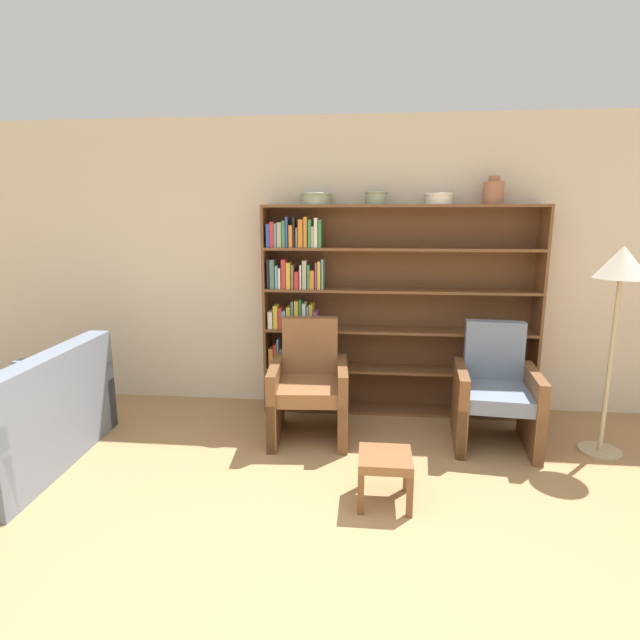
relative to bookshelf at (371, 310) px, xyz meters
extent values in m
plane|color=#A87F51|center=(-0.15, -2.72, -0.98)|extent=(24.00, 24.00, 0.00)
cube|color=beige|center=(-0.15, 0.17, 0.39)|extent=(12.00, 0.06, 2.75)
cube|color=brown|center=(-0.99, -0.02, -0.01)|extent=(0.02, 0.30, 1.95)
cube|color=brown|center=(1.50, -0.02, -0.01)|extent=(0.02, 0.30, 1.95)
cube|color=brown|center=(0.25, -0.02, 0.95)|extent=(2.47, 0.30, 0.02)
cube|color=brown|center=(0.25, -0.02, -0.97)|extent=(2.47, 0.30, 0.03)
cube|color=brown|center=(0.25, 0.13, -0.01)|extent=(2.47, 0.01, 1.95)
cube|color=#4C756B|center=(-0.95, -0.08, -0.87)|extent=(0.02, 0.14, 0.17)
cube|color=#B2A899|center=(-0.92, -0.07, -0.83)|extent=(0.02, 0.16, 0.26)
cube|color=#4C756B|center=(-0.89, -0.07, -0.83)|extent=(0.03, 0.16, 0.25)
cube|color=black|center=(-0.86, -0.08, -0.87)|extent=(0.03, 0.13, 0.17)
cube|color=white|center=(-0.82, -0.09, -0.83)|extent=(0.04, 0.12, 0.25)
cube|color=#388C47|center=(-0.77, -0.06, -0.83)|extent=(0.04, 0.18, 0.25)
cube|color=white|center=(-0.73, -0.09, -0.82)|extent=(0.02, 0.12, 0.27)
cube|color=black|center=(-0.69, -0.08, -0.85)|extent=(0.04, 0.14, 0.22)
cube|color=#388C47|center=(-0.65, -0.09, -0.84)|extent=(0.03, 0.12, 0.23)
cube|color=brown|center=(0.25, -0.02, -0.57)|extent=(2.47, 0.30, 0.03)
cube|color=orange|center=(-0.94, -0.08, -0.46)|extent=(0.04, 0.13, 0.19)
cube|color=red|center=(-0.90, -0.07, -0.44)|extent=(0.03, 0.15, 0.23)
cube|color=#669EB2|center=(-0.87, -0.08, -0.41)|extent=(0.02, 0.14, 0.28)
cube|color=#7F6B4C|center=(-0.85, -0.08, -0.46)|extent=(0.02, 0.14, 0.18)
cube|color=#B2A899|center=(-0.81, -0.08, -0.46)|extent=(0.04, 0.14, 0.18)
cube|color=white|center=(-0.77, -0.09, -0.42)|extent=(0.03, 0.12, 0.27)
cube|color=#669EB2|center=(-0.72, -0.05, -0.43)|extent=(0.04, 0.19, 0.24)
cube|color=black|center=(-0.68, -0.05, -0.44)|extent=(0.02, 0.20, 0.23)
cube|color=gold|center=(-0.66, -0.07, -0.47)|extent=(0.02, 0.17, 0.17)
cube|color=#4C756B|center=(-0.64, -0.05, -0.46)|extent=(0.02, 0.20, 0.19)
cube|color=#4C756B|center=(-0.60, -0.05, -0.45)|extent=(0.04, 0.19, 0.21)
cube|color=#334CB2|center=(-0.56, -0.05, -0.42)|extent=(0.03, 0.20, 0.27)
cube|color=black|center=(-0.53, -0.07, -0.43)|extent=(0.02, 0.17, 0.24)
cube|color=gold|center=(-0.50, -0.06, -0.42)|extent=(0.03, 0.17, 0.27)
cube|color=white|center=(-0.47, -0.06, -0.44)|extent=(0.02, 0.17, 0.23)
cube|color=brown|center=(0.25, -0.02, -0.19)|extent=(2.47, 0.30, 0.02)
cube|color=white|center=(-0.94, -0.06, -0.09)|extent=(0.04, 0.17, 0.16)
cube|color=gold|center=(-0.89, -0.08, -0.06)|extent=(0.04, 0.13, 0.22)
cube|color=red|center=(-0.85, -0.07, -0.07)|extent=(0.03, 0.16, 0.20)
cube|color=#669EB2|center=(-0.81, -0.05, -0.09)|extent=(0.04, 0.19, 0.17)
cube|color=gold|center=(-0.77, -0.08, -0.07)|extent=(0.04, 0.13, 0.21)
cube|color=#4C756B|center=(-0.73, -0.07, -0.04)|extent=(0.02, 0.15, 0.26)
cube|color=gold|center=(-0.69, -0.09, -0.04)|extent=(0.04, 0.13, 0.27)
cube|color=#388C47|center=(-0.66, -0.06, -0.04)|extent=(0.02, 0.18, 0.28)
cube|color=white|center=(-0.62, -0.06, -0.05)|extent=(0.04, 0.19, 0.24)
cube|color=#669EB2|center=(-0.59, -0.09, -0.07)|extent=(0.02, 0.12, 0.21)
cube|color=gold|center=(-0.56, -0.05, -0.06)|extent=(0.03, 0.19, 0.24)
cube|color=#994C99|center=(-0.52, -0.05, -0.09)|extent=(0.04, 0.19, 0.17)
cube|color=brown|center=(0.25, -0.02, 0.19)|extent=(2.47, 0.30, 0.02)
cube|color=black|center=(-0.95, -0.07, 0.34)|extent=(0.02, 0.16, 0.27)
cube|color=#4C756B|center=(-0.91, -0.09, 0.34)|extent=(0.04, 0.13, 0.27)
cube|color=#669EB2|center=(-0.87, -0.07, 0.31)|extent=(0.02, 0.16, 0.21)
cube|color=white|center=(-0.85, -0.05, 0.30)|extent=(0.02, 0.19, 0.19)
cube|color=red|center=(-0.81, -0.06, 0.34)|extent=(0.04, 0.18, 0.27)
cube|color=gold|center=(-0.77, -0.08, 0.33)|extent=(0.04, 0.14, 0.24)
cube|color=#7F6B4C|center=(-0.73, -0.05, 0.32)|extent=(0.02, 0.20, 0.22)
cube|color=red|center=(-0.69, -0.07, 0.29)|extent=(0.04, 0.16, 0.16)
cube|color=white|center=(-0.65, -0.08, 0.32)|extent=(0.02, 0.14, 0.22)
cube|color=#B2A899|center=(-0.62, -0.06, 0.34)|extent=(0.04, 0.17, 0.26)
cube|color=#388C47|center=(-0.58, -0.08, 0.32)|extent=(0.02, 0.14, 0.22)
cube|color=orange|center=(-0.55, -0.05, 0.29)|extent=(0.04, 0.20, 0.17)
cube|color=#994C99|center=(-0.51, -0.07, 0.33)|extent=(0.02, 0.16, 0.24)
cube|color=gold|center=(-0.48, -0.06, 0.33)|extent=(0.03, 0.18, 0.25)
cube|color=#669EB2|center=(-0.45, -0.06, 0.34)|extent=(0.02, 0.18, 0.28)
cube|color=brown|center=(0.25, -0.02, 0.57)|extent=(2.47, 0.30, 0.02)
cube|color=#334CB2|center=(-0.95, -0.05, 0.69)|extent=(0.03, 0.19, 0.21)
cube|color=red|center=(-0.91, -0.07, 0.70)|extent=(0.04, 0.15, 0.23)
cube|color=#669EB2|center=(-0.88, -0.05, 0.69)|extent=(0.02, 0.19, 0.21)
cube|color=#B2A899|center=(-0.84, -0.05, 0.70)|extent=(0.04, 0.19, 0.22)
cube|color=#388C47|center=(-0.80, -0.08, 0.70)|extent=(0.03, 0.14, 0.24)
cube|color=#334CB2|center=(-0.77, -0.06, 0.72)|extent=(0.02, 0.18, 0.27)
cube|color=orange|center=(-0.74, -0.05, 0.68)|extent=(0.03, 0.20, 0.20)
cube|color=black|center=(-0.71, -0.09, 0.72)|extent=(0.02, 0.12, 0.27)
cube|color=#7F6B4C|center=(-0.68, -0.07, 0.67)|extent=(0.02, 0.15, 0.18)
cube|color=orange|center=(-0.65, -0.06, 0.71)|extent=(0.04, 0.17, 0.25)
cube|color=orange|center=(-0.60, -0.05, 0.72)|extent=(0.03, 0.19, 0.27)
cube|color=#388C47|center=(-0.57, -0.08, 0.71)|extent=(0.03, 0.14, 0.25)
cube|color=#B2A899|center=(-0.54, -0.08, 0.68)|extent=(0.02, 0.15, 0.19)
cube|color=white|center=(-0.51, -0.08, 0.72)|extent=(0.03, 0.13, 0.26)
cube|color=#388C47|center=(-0.48, -0.08, 0.71)|extent=(0.03, 0.13, 0.25)
cylinder|color=gray|center=(-0.52, -0.02, 1.01)|extent=(0.27, 0.27, 0.10)
torus|color=gray|center=(-0.52, -0.02, 1.06)|extent=(0.30, 0.30, 0.02)
cylinder|color=gray|center=(0.02, -0.02, 1.02)|extent=(0.18, 0.18, 0.11)
torus|color=gray|center=(0.02, -0.02, 1.07)|extent=(0.21, 0.21, 0.02)
cylinder|color=silver|center=(0.58, -0.02, 1.01)|extent=(0.24, 0.24, 0.09)
torus|color=silver|center=(0.58, -0.02, 1.05)|extent=(0.26, 0.26, 0.02)
cylinder|color=#A36647|center=(1.04, -0.02, 1.06)|extent=(0.18, 0.18, 0.19)
cylinder|color=#A36647|center=(1.04, -0.02, 1.18)|extent=(0.10, 0.10, 0.05)
cube|color=slate|center=(-2.65, -1.38, -0.76)|extent=(0.92, 1.55, 0.45)
cube|color=slate|center=(-2.32, -1.36, -0.32)|extent=(0.25, 1.52, 0.42)
cube|color=slate|center=(-2.68, -0.68, -0.68)|extent=(0.85, 0.16, 0.61)
cube|color=tan|center=(-2.44, -1.57, -0.36)|extent=(0.19, 0.37, 0.37)
cube|color=#A83838|center=(-2.46, -1.16, -0.36)|extent=(0.19, 0.37, 0.37)
cube|color=brown|center=(-0.20, -0.97, -0.78)|extent=(0.08, 0.08, 0.40)
cube|color=brown|center=(-0.77, -1.01, -0.78)|extent=(0.08, 0.08, 0.40)
cube|color=brown|center=(-0.25, -0.36, -0.78)|extent=(0.08, 0.08, 0.40)
cube|color=brown|center=(-0.82, -0.40, -0.78)|extent=(0.08, 0.08, 0.40)
cube|color=brown|center=(-0.51, -0.69, -0.55)|extent=(0.53, 0.67, 0.12)
cube|color=brown|center=(-0.53, -0.41, -0.26)|extent=(0.49, 0.16, 0.52)
cube|color=brown|center=(-0.23, -0.67, -0.66)|extent=(0.13, 0.68, 0.64)
cube|color=brown|center=(-0.79, -0.71, -0.66)|extent=(0.13, 0.68, 0.64)
cube|color=brown|center=(1.27, -1.02, -0.78)|extent=(0.08, 0.08, 0.40)
cube|color=brown|center=(0.70, -0.96, -0.78)|extent=(0.08, 0.08, 0.40)
cube|color=brown|center=(1.33, -0.41, -0.78)|extent=(0.08, 0.08, 0.40)
cube|color=brown|center=(0.76, -0.36, -0.78)|extent=(0.08, 0.08, 0.40)
cube|color=slate|center=(1.02, -0.69, -0.55)|extent=(0.54, 0.68, 0.12)
cube|color=slate|center=(1.04, -0.41, -0.26)|extent=(0.49, 0.16, 0.52)
cube|color=brown|center=(1.29, -0.71, -0.66)|extent=(0.14, 0.68, 0.64)
cube|color=brown|center=(0.74, -0.66, -0.66)|extent=(0.14, 0.68, 0.64)
cylinder|color=tan|center=(1.84, -0.73, -0.97)|extent=(0.32, 0.32, 0.02)
cylinder|color=tan|center=(1.84, -0.73, -0.28)|extent=(0.04, 0.04, 1.37)
cone|color=silver|center=(1.84, -0.73, 0.53)|extent=(0.39, 0.39, 0.24)
cube|color=brown|center=(-0.05, -1.47, -0.85)|extent=(0.04, 0.04, 0.27)
cube|color=brown|center=(0.26, -1.47, -0.85)|extent=(0.04, 0.04, 0.27)
cube|color=brown|center=(-0.05, -1.77, -0.85)|extent=(0.04, 0.04, 0.27)
cube|color=brown|center=(0.26, -1.77, -0.85)|extent=(0.04, 0.04, 0.27)
cube|color=brown|center=(0.10, -1.62, -0.68)|extent=(0.34, 0.34, 0.06)
camera|label=1|loc=(-0.02, -4.63, 0.86)|focal=28.00mm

